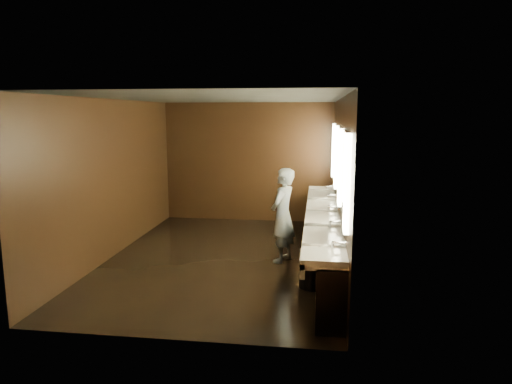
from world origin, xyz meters
TOP-DOWN VIEW (x-y plane):
  - floor at (0.00, 0.00)m, footprint 6.00×6.00m
  - ceiling at (0.00, 0.00)m, footprint 4.00×6.00m
  - wall_back at (0.00, 3.00)m, footprint 4.00×0.02m
  - wall_front at (0.00, -3.00)m, footprint 4.00×0.02m
  - wall_left at (-2.00, 0.00)m, footprint 0.02×6.00m
  - wall_right at (2.00, 0.00)m, footprint 0.02×6.00m
  - sink_counter at (1.79, 0.00)m, footprint 0.55×5.40m
  - mirror_band at (1.98, -0.00)m, footprint 0.06×5.03m
  - person at (1.05, -0.01)m, footprint 0.57×0.69m
  - trash_bin at (1.58, -1.17)m, footprint 0.48×0.48m

SIDE VIEW (x-z plane):
  - floor at x=0.00m, z-range 0.00..0.00m
  - trash_bin at x=1.58m, z-range 0.00..0.57m
  - sink_counter at x=1.79m, z-range -0.01..1.00m
  - person at x=1.05m, z-range 0.00..1.64m
  - wall_back at x=0.00m, z-range 0.00..2.80m
  - wall_front at x=0.00m, z-range 0.00..2.80m
  - wall_left at x=-2.00m, z-range 0.00..2.80m
  - wall_right at x=2.00m, z-range 0.00..2.80m
  - mirror_band at x=1.98m, z-range 1.17..2.32m
  - ceiling at x=0.00m, z-range 2.79..2.81m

